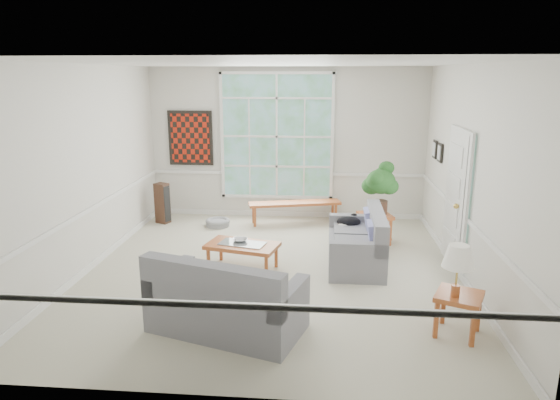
% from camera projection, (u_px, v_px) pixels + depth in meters
% --- Properties ---
extents(floor, '(5.50, 6.00, 0.01)m').
position_uv_depth(floor, '(272.00, 272.00, 7.44)').
color(floor, '#BCB79F').
rests_on(floor, ground).
extents(ceiling, '(5.50, 6.00, 0.02)m').
position_uv_depth(ceiling, '(271.00, 63.00, 6.70)').
color(ceiling, white).
rests_on(ceiling, ground).
extents(wall_back, '(5.50, 0.02, 3.00)m').
position_uv_depth(wall_back, '(287.00, 144.00, 9.97)').
color(wall_back, silver).
rests_on(wall_back, ground).
extents(wall_front, '(5.50, 0.02, 3.00)m').
position_uv_depth(wall_front, '(236.00, 241.00, 4.18)').
color(wall_front, silver).
rests_on(wall_front, ground).
extents(wall_left, '(0.02, 6.00, 3.00)m').
position_uv_depth(wall_left, '(85.00, 170.00, 7.30)').
color(wall_left, silver).
rests_on(wall_left, ground).
extents(wall_right, '(0.02, 6.00, 3.00)m').
position_uv_depth(wall_right, '(471.00, 176.00, 6.85)').
color(wall_right, silver).
rests_on(wall_right, ground).
extents(window_back, '(2.30, 0.08, 2.40)m').
position_uv_depth(window_back, '(277.00, 137.00, 9.91)').
color(window_back, white).
rests_on(window_back, wall_back).
extents(entry_door, '(0.08, 0.90, 2.10)m').
position_uv_depth(entry_door, '(454.00, 197.00, 7.54)').
color(entry_door, white).
rests_on(entry_door, floor).
extents(door_sidelight, '(0.08, 0.26, 1.90)m').
position_uv_depth(door_sidelight, '(466.00, 201.00, 6.91)').
color(door_sidelight, white).
rests_on(door_sidelight, wall_right).
extents(wall_art, '(0.90, 0.06, 1.10)m').
position_uv_depth(wall_art, '(190.00, 138.00, 10.06)').
color(wall_art, '#61160C').
rests_on(wall_art, wall_back).
extents(wall_frame_near, '(0.04, 0.26, 0.32)m').
position_uv_depth(wall_frame_near, '(439.00, 153.00, 8.53)').
color(wall_frame_near, black).
rests_on(wall_frame_near, wall_right).
extents(wall_frame_far, '(0.04, 0.26, 0.32)m').
position_uv_depth(wall_frame_far, '(434.00, 149.00, 8.91)').
color(wall_frame_far, black).
rests_on(wall_frame_far, wall_right).
extents(loveseat_right, '(0.83, 1.58, 0.85)m').
position_uv_depth(loveseat_right, '(356.00, 238.00, 7.62)').
color(loveseat_right, gray).
rests_on(loveseat_right, floor).
extents(loveseat_front, '(1.88, 1.35, 0.92)m').
position_uv_depth(loveseat_front, '(227.00, 292.00, 5.66)').
color(loveseat_front, gray).
rests_on(loveseat_front, floor).
extents(coffee_table, '(1.16, 0.81, 0.39)m').
position_uv_depth(coffee_table, '(243.00, 256.00, 7.50)').
color(coffee_table, '#AD5327').
rests_on(coffee_table, floor).
extents(pewter_bowl, '(0.30, 0.30, 0.07)m').
position_uv_depth(pewter_bowl, '(240.00, 240.00, 7.52)').
color(pewter_bowl, '#99999D').
rests_on(pewter_bowl, coffee_table).
extents(window_bench, '(1.83, 0.76, 0.42)m').
position_uv_depth(window_bench, '(295.00, 213.00, 9.80)').
color(window_bench, '#AD5327').
rests_on(window_bench, floor).
extents(end_table, '(0.63, 0.63, 0.52)m').
position_uv_depth(end_table, '(375.00, 228.00, 8.66)').
color(end_table, '#AD5327').
rests_on(end_table, floor).
extents(houseplant, '(0.61, 0.61, 0.92)m').
position_uv_depth(houseplant, '(380.00, 188.00, 8.50)').
color(houseplant, '#235721').
rests_on(houseplant, end_table).
extents(side_table, '(0.64, 0.64, 0.49)m').
position_uv_depth(side_table, '(458.00, 314.00, 5.59)').
color(side_table, '#AD5327').
rests_on(side_table, floor).
extents(table_lamp, '(0.44, 0.44, 0.59)m').
position_uv_depth(table_lamp, '(457.00, 271.00, 5.40)').
color(table_lamp, silver).
rests_on(table_lamp, side_table).
extents(pet_bed, '(0.49, 0.49, 0.14)m').
position_uv_depth(pet_bed, '(218.00, 223.00, 9.64)').
color(pet_bed, gray).
rests_on(pet_bed, floor).
extents(floor_speaker, '(0.31, 0.28, 0.79)m').
position_uv_depth(floor_speaker, '(162.00, 203.00, 9.78)').
color(floor_speaker, '#3F261A').
rests_on(floor_speaker, floor).
extents(cat, '(0.41, 0.30, 0.18)m').
position_uv_depth(cat, '(349.00, 221.00, 8.14)').
color(cat, black).
rests_on(cat, loveseat_right).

